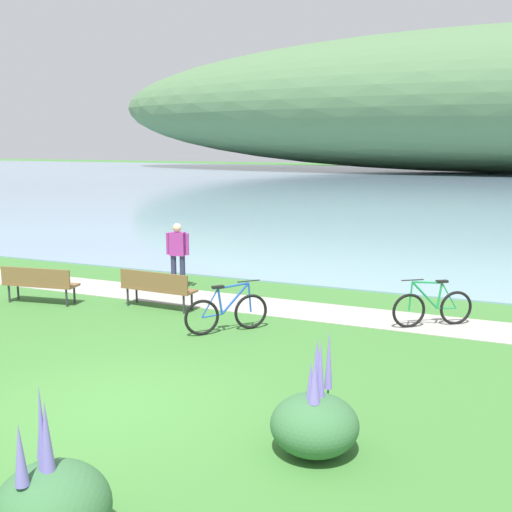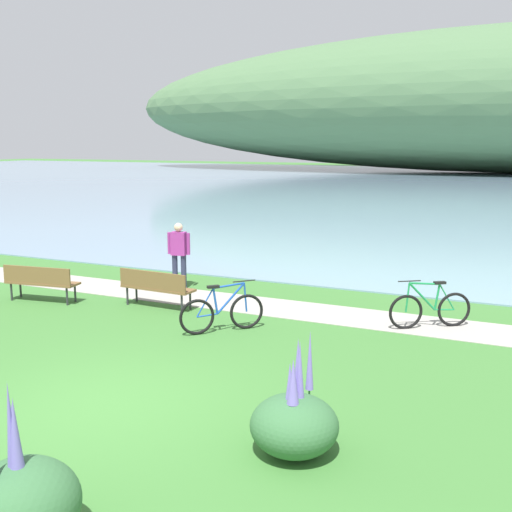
{
  "view_description": "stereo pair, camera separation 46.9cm",
  "coord_description": "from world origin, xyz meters",
  "px_view_note": "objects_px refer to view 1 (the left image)",
  "views": [
    {
      "loc": [
        5.19,
        -6.9,
        3.75
      ],
      "look_at": [
        -0.66,
        6.82,
        1.0
      ],
      "focal_mm": 43.59,
      "sensor_mm": 36.0,
      "label": 1
    },
    {
      "loc": [
        5.62,
        -6.71,
        3.75
      ],
      "look_at": [
        -0.66,
        6.82,
        1.0
      ],
      "focal_mm": 43.59,
      "sensor_mm": 36.0,
      "label": 2
    }
  ],
  "objects_px": {
    "park_bench_near_camera": "(157,286)",
    "park_bench_further_along": "(39,282)",
    "person_at_shoreline": "(178,252)",
    "bicycle_beside_path": "(227,313)",
    "bicycle_leaning_near_bench": "(432,308)"
  },
  "relations": [
    {
      "from": "park_bench_further_along",
      "to": "person_at_shoreline",
      "type": "bearing_deg",
      "value": 48.9
    },
    {
      "from": "park_bench_further_along",
      "to": "bicycle_beside_path",
      "type": "distance_m",
      "value": 5.02
    },
    {
      "from": "park_bench_near_camera",
      "to": "park_bench_further_along",
      "type": "relative_size",
      "value": 0.98
    },
    {
      "from": "park_bench_further_along",
      "to": "park_bench_near_camera",
      "type": "bearing_deg",
      "value": 14.1
    },
    {
      "from": "park_bench_near_camera",
      "to": "bicycle_leaning_near_bench",
      "type": "bearing_deg",
      "value": 9.91
    },
    {
      "from": "park_bench_near_camera",
      "to": "bicycle_beside_path",
      "type": "xyz_separation_m",
      "value": [
        2.23,
        -0.97,
        -0.12
      ]
    },
    {
      "from": "bicycle_leaning_near_bench",
      "to": "bicycle_beside_path",
      "type": "height_order",
      "value": "same"
    },
    {
      "from": "park_bench_near_camera",
      "to": "person_at_shoreline",
      "type": "bearing_deg",
      "value": 106.03
    },
    {
      "from": "bicycle_beside_path",
      "to": "park_bench_further_along",
      "type": "bearing_deg",
      "value": 176.96
    },
    {
      "from": "park_bench_further_along",
      "to": "person_at_shoreline",
      "type": "xyz_separation_m",
      "value": [
        2.25,
        2.57,
        0.46
      ]
    },
    {
      "from": "bicycle_beside_path",
      "to": "park_bench_near_camera",
      "type": "bearing_deg",
      "value": 156.54
    },
    {
      "from": "bicycle_leaning_near_bench",
      "to": "person_at_shoreline",
      "type": "xyz_separation_m",
      "value": [
        -6.48,
        0.84,
        0.58
      ]
    },
    {
      "from": "park_bench_near_camera",
      "to": "person_at_shoreline",
      "type": "distance_m",
      "value": 2.0
    },
    {
      "from": "park_bench_near_camera",
      "to": "person_at_shoreline",
      "type": "relative_size",
      "value": 1.07
    },
    {
      "from": "park_bench_near_camera",
      "to": "bicycle_beside_path",
      "type": "relative_size",
      "value": 1.36
    }
  ]
}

